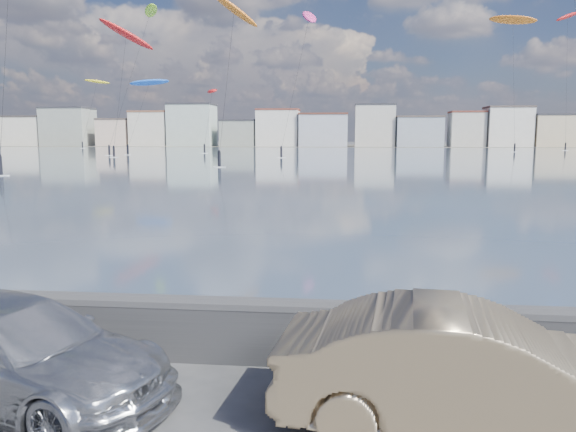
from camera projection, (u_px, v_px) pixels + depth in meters
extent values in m
cube|color=#354559|center=(335.00, 157.00, 96.51)|extent=(500.00, 177.00, 0.00)
cube|color=#4C473D|center=(342.00, 146.00, 203.32)|extent=(500.00, 60.00, 0.00)
cube|color=#28282B|center=(218.00, 334.00, 9.03)|extent=(400.00, 0.35, 0.90)
cylinder|color=#28282B|center=(217.00, 307.00, 8.96)|extent=(400.00, 0.36, 0.36)
cube|color=silver|center=(27.00, 132.00, 200.43)|extent=(14.00, 11.00, 10.00)
cube|color=#383330|center=(26.00, 117.00, 199.68)|extent=(14.28, 11.22, 0.60)
cube|color=gray|center=(68.00, 128.00, 198.61)|extent=(16.00, 12.00, 13.00)
cube|color=#2D2D33|center=(67.00, 108.00, 197.65)|extent=(16.32, 12.24, 0.60)
cube|color=beige|center=(116.00, 133.00, 197.08)|extent=(11.00, 10.00, 9.00)
cube|color=#4C423D|center=(115.00, 119.00, 196.40)|extent=(11.22, 10.20, 0.60)
cube|color=silver|center=(152.00, 130.00, 195.56)|extent=(13.00, 11.00, 11.50)
cube|color=brown|center=(151.00, 112.00, 194.70)|extent=(13.26, 11.22, 0.60)
cube|color=#B7C6BC|center=(192.00, 126.00, 193.88)|extent=(15.00, 12.00, 14.00)
cube|color=#2D2D33|center=(192.00, 104.00, 192.85)|extent=(15.30, 12.24, 0.60)
cube|color=gray|center=(239.00, 134.00, 192.56)|extent=(12.00, 10.00, 8.50)
cube|color=#2D2D33|center=(239.00, 120.00, 191.92)|extent=(12.24, 10.20, 0.60)
cube|color=white|center=(278.00, 129.00, 190.92)|extent=(14.00, 11.00, 12.00)
cube|color=brown|center=(278.00, 110.00, 190.02)|extent=(14.28, 11.22, 0.60)
cube|color=#B2B7C6|center=(324.00, 131.00, 189.42)|extent=(16.00, 13.00, 10.50)
cube|color=#562D23|center=(324.00, 114.00, 188.63)|extent=(16.32, 13.26, 0.60)
cube|color=beige|center=(375.00, 126.00, 187.44)|extent=(13.00, 10.00, 13.50)
cube|color=#2D2D33|center=(375.00, 105.00, 186.44)|extent=(13.26, 10.20, 0.60)
cube|color=#9EA8B7|center=(419.00, 132.00, 186.22)|extent=(15.00, 12.00, 9.50)
cube|color=#4C423D|center=(419.00, 117.00, 185.51)|extent=(15.30, 12.24, 0.60)
cube|color=beige|center=(467.00, 130.00, 184.51)|extent=(11.00, 9.00, 11.00)
cube|color=brown|center=(467.00, 112.00, 183.69)|extent=(11.22, 9.18, 0.60)
cube|color=white|center=(508.00, 128.00, 183.06)|extent=(14.00, 11.00, 12.50)
cube|color=#4C423D|center=(509.00, 107.00, 182.13)|extent=(14.28, 11.22, 0.60)
cube|color=beige|center=(557.00, 131.00, 181.63)|extent=(16.00, 12.00, 10.00)
cube|color=#2D2D33|center=(558.00, 115.00, 180.88)|extent=(16.32, 12.24, 0.60)
imported|color=#ACAEB4|center=(15.00, 351.00, 7.68)|extent=(5.10, 3.23, 1.38)
imported|color=tan|center=(471.00, 372.00, 6.79)|extent=(4.88, 2.14, 1.56)
ellipsoid|color=orange|center=(513.00, 20.00, 131.18)|extent=(11.04, 4.55, 3.26)
cube|color=white|center=(514.00, 152.00, 124.68)|extent=(1.40, 0.42, 0.08)
cylinder|color=black|center=(515.00, 148.00, 124.55)|extent=(0.36, 0.36, 1.70)
sphere|color=black|center=(515.00, 144.00, 124.42)|extent=(0.28, 0.28, 0.28)
cylinder|color=black|center=(514.00, 81.00, 127.84)|extent=(1.14, 11.14, 29.21)
ellipsoid|color=red|center=(212.00, 91.00, 124.21)|extent=(4.73, 7.92, 2.05)
cube|color=white|center=(205.00, 153.00, 115.48)|extent=(1.40, 0.42, 0.08)
cylinder|color=black|center=(204.00, 149.00, 115.35)|extent=(0.36, 0.36, 1.70)
sphere|color=black|center=(204.00, 144.00, 115.22)|extent=(0.28, 0.28, 0.28)
cylinder|color=black|center=(208.00, 118.00, 119.76)|extent=(0.77, 10.75, 12.15)
ellipsoid|color=red|center=(126.00, 34.00, 100.40)|extent=(10.26, 6.49, 6.25)
cube|color=white|center=(114.00, 157.00, 94.11)|extent=(1.40, 0.42, 0.08)
cylinder|color=black|center=(114.00, 152.00, 93.98)|extent=(0.36, 0.36, 1.70)
sphere|color=black|center=(114.00, 146.00, 93.85)|extent=(0.28, 0.28, 0.28)
cylinder|color=black|center=(120.00, 90.00, 97.17)|extent=(0.76, 9.45, 20.32)
ellipsoid|color=blue|center=(150.00, 82.00, 114.60)|extent=(8.28, 5.02, 2.25)
cube|color=white|center=(128.00, 155.00, 105.77)|extent=(1.40, 0.42, 0.08)
cylinder|color=black|center=(128.00, 150.00, 105.64)|extent=(0.36, 0.36, 1.70)
sphere|color=black|center=(128.00, 145.00, 105.51)|extent=(0.28, 0.28, 0.28)
cylinder|color=black|center=(139.00, 114.00, 110.10)|extent=(0.74, 11.15, 13.14)
ellipsoid|color=red|center=(568.00, 16.00, 143.86)|extent=(8.84, 7.67, 4.47)
cube|color=white|center=(565.00, 150.00, 136.84)|extent=(1.40, 0.42, 0.08)
cylinder|color=black|center=(565.00, 147.00, 136.71)|extent=(0.36, 0.36, 1.70)
sphere|color=black|center=(566.00, 143.00, 136.58)|extent=(0.28, 0.28, 0.28)
cylinder|color=black|center=(567.00, 79.00, 140.26)|extent=(2.89, 12.35, 32.72)
ellipsoid|color=#E5338C|center=(309.00, 17.00, 99.53)|extent=(3.86, 9.34, 4.88)
cube|color=white|center=(281.00, 158.00, 91.51)|extent=(1.40, 0.42, 0.08)
cylinder|color=black|center=(281.00, 152.00, 91.38)|extent=(0.36, 0.36, 1.70)
sphere|color=black|center=(281.00, 147.00, 91.25)|extent=(0.28, 0.28, 0.28)
cylinder|color=black|center=(296.00, 80.00, 95.43)|extent=(3.68, 12.10, 23.28)
ellipsoid|color=orange|center=(234.00, 10.00, 74.37)|extent=(7.08, 5.06, 4.70)
cube|color=white|center=(219.00, 167.00, 64.51)|extent=(1.40, 0.42, 0.08)
cylinder|color=black|center=(219.00, 159.00, 64.38)|extent=(0.36, 0.36, 1.70)
sphere|color=black|center=(219.00, 151.00, 64.26)|extent=(0.28, 0.28, 0.28)
cylinder|color=black|center=(227.00, 78.00, 69.35)|extent=(0.62, 12.88, 18.92)
ellipsoid|color=yellow|center=(97.00, 82.00, 167.43)|extent=(7.08, 6.64, 1.41)
cube|color=white|center=(83.00, 148.00, 162.08)|extent=(1.40, 0.42, 0.08)
cylinder|color=black|center=(82.00, 145.00, 161.95)|extent=(0.36, 0.36, 1.70)
sphere|color=black|center=(82.00, 142.00, 161.83)|extent=(0.28, 0.28, 0.28)
cylinder|color=black|center=(90.00, 112.00, 164.67)|extent=(1.55, 8.45, 18.37)
cube|color=white|center=(1.00, 175.00, 50.84)|extent=(1.40, 0.42, 0.08)
cylinder|color=black|center=(0.00, 165.00, 50.71)|extent=(0.36, 0.36, 1.70)
sphere|color=black|center=(0.00, 155.00, 50.58)|extent=(0.28, 0.28, 0.28)
ellipsoid|color=#8CD826|center=(151.00, 11.00, 113.52)|extent=(5.67, 9.21, 2.01)
cube|color=white|center=(109.00, 155.00, 102.31)|extent=(1.40, 0.42, 0.08)
cylinder|color=black|center=(109.00, 150.00, 102.18)|extent=(0.36, 0.36, 1.70)
sphere|color=black|center=(109.00, 146.00, 102.05)|extent=(0.28, 0.28, 0.28)
cylinder|color=black|center=(131.00, 76.00, 107.82)|extent=(3.23, 15.88, 27.42)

